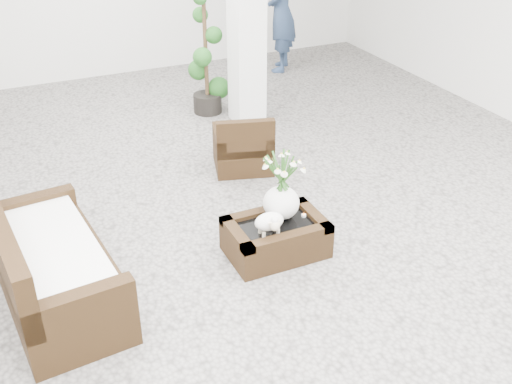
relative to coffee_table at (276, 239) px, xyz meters
name	(u,v)px	position (x,y,z in m)	size (l,w,h in m)	color
ground	(252,243)	(-0.14, 0.24, -0.16)	(11.00, 11.00, 0.00)	gray
coffee_table	(276,239)	(0.00, 0.00, 0.00)	(0.90, 0.60, 0.31)	#34210F
sheep_figurine	(269,223)	(-0.12, -0.10, 0.26)	(0.28, 0.23, 0.21)	white
planter_narcissus	(282,180)	(0.10, 0.10, 0.56)	(0.44, 0.44, 0.80)	white
tealight	(304,215)	(0.30, 0.02, 0.17)	(0.04, 0.04, 0.03)	white
armchair	(243,140)	(0.43, 1.75, 0.20)	(0.66, 0.63, 0.70)	#34210F
loveseat	(53,256)	(-1.96, 0.14, 0.30)	(1.70, 0.82, 0.91)	#34210F
topiary	(206,55)	(0.67, 3.54, 0.68)	(0.45, 0.45, 1.67)	#1C4D18
shopper	(282,11)	(2.47, 4.80, 0.81)	(0.71, 0.46, 1.94)	navy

